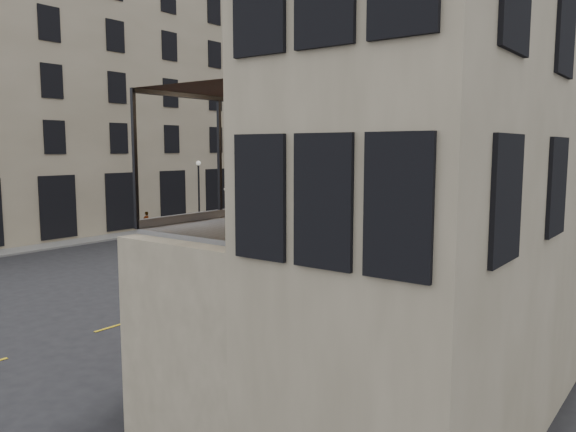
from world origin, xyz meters
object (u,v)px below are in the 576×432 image
Objects in this scene: cafe_table_mid at (303,194)px; cafe_chair_b at (326,208)px; traffic_light_far at (296,192)px; car_b at (436,220)px; street_lamp_a at (199,199)px; pedestrian_e at (146,222)px; cafe_chair_d at (419,194)px; bus_near at (318,261)px; pedestrian_a at (268,206)px; pedestrian_d at (553,213)px; cafe_table_near at (238,200)px; bus_far at (338,190)px; car_c at (320,219)px; pedestrian_b at (340,210)px; cafe_chair_c at (353,205)px; cyclist at (364,234)px; pedestrian_c at (486,220)px; cafe_table_far at (364,187)px; cafe_chair_a at (300,213)px; street_lamp_b at (418,193)px; traffic_light_near at (332,223)px; bicycle at (248,260)px; car_a at (292,230)px.

cafe_chair_b reaches higher than cafe_table_mid.
car_b is (12.54, 1.54, -1.78)m from traffic_light_far.
pedestrian_e is at bearing -119.46° from street_lamp_a.
cafe_chair_d reaches higher than car_b.
bus_near is 10.77× the size of cafe_chair_d.
pedestrian_d is (22.98, 10.49, -0.05)m from pedestrian_a.
cafe_table_near reaches higher than bus_near.
bus_far is 2.31× the size of car_c.
car_b is 33.76m from cafe_table_near.
pedestrian_a is 7.57m from pedestrian_b.
cafe_table_near is at bearing -70.75° from bus_near.
pedestrian_a is 40.58m from cafe_table_near.
bus_near reaches higher than pedestrian_b.
cafe_chair_c is (3.72, -3.95, 2.58)m from bus_near.
traffic_light_far is 15.80m from cyclist.
traffic_light_far is at bearing -12.83° from pedestrian_c.
cafe_chair_d reaches higher than car_c.
cyclist is at bearing 119.12° from cafe_table_far.
cafe_chair_a is at bearing -40.07° from street_lamp_a.
street_lamp_a is 1.00× the size of street_lamp_b.
bus_far is 10.80× the size of cafe_chair_d.
cafe_table_near is at bearing 73.81° from pedestrian_c.
pedestrian_d is at bearing 95.58° from cafe_chair_d.
cafe_chair_a is (17.77, -27.48, 4.24)m from car_c.
bicycle is (-3.51, -2.60, -1.95)m from traffic_light_near.
bus_near is 2.61× the size of car_b.
cafe_chair_a is at bearing 54.60° from pedestrian_e.
bus_near is 33.57m from pedestrian_a.
car_a is at bearing -144.40° from pedestrian_b.
bus_far is 2.71× the size of car_a.
car_a is at bearing 3.03° from street_lamp_a.
bus_far is 5.28m from pedestrian_b.
cafe_table_near is at bearing -72.11° from street_lamp_b.
bus_far is 5.68× the size of bicycle.
cyclist is at bearing -53.34° from bus_far.
cafe_chair_a is at bearing 125.54° from car_c.
cafe_table_mid is 1.21m from cafe_chair_b.
car_c is at bearing 34.54° from bicycle.
traffic_light_near is at bearing 59.92° from pedestrian_c.
car_b is at bearing -71.08° from pedestrian_b.
bicycle is 2.40× the size of cafe_chair_b.
cafe_chair_b reaches higher than car_c.
bicycle is 21.50m from pedestrian_b.
cafe_chair_d reaches higher than cafe_chair_a.
car_a is at bearing 126.93° from cafe_chair_a.
pedestrian_b is (-1.13, 4.80, 0.18)m from car_c.
cafe_table_near is 6.27m from cafe_table_far.
car_b is 9.13m from car_c.
bus_near is 24.85m from pedestrian_e.
car_a is 11.71m from pedestrian_b.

